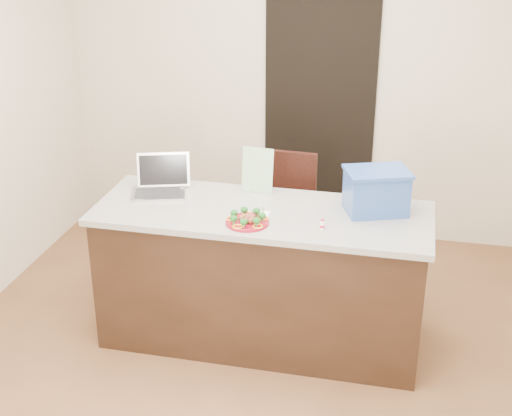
% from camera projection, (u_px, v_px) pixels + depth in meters
% --- Properties ---
extents(ground, '(4.00, 4.00, 0.00)m').
position_uv_depth(ground, '(253.00, 359.00, 4.49)').
color(ground, brown).
rests_on(ground, ground).
extents(room_shell, '(4.00, 4.00, 4.00)m').
position_uv_depth(room_shell, '(252.00, 110.00, 3.84)').
color(room_shell, white).
rests_on(room_shell, ground).
extents(doorway, '(0.90, 0.02, 2.00)m').
position_uv_depth(doorway, '(319.00, 119.00, 5.83)').
color(doorway, black).
rests_on(doorway, ground).
extents(island, '(2.06, 0.76, 0.92)m').
position_uv_depth(island, '(262.00, 276.00, 4.53)').
color(island, black).
rests_on(island, ground).
extents(plate, '(0.26, 0.26, 0.02)m').
position_uv_depth(plate, '(247.00, 222.00, 4.16)').
color(plate, maroon).
rests_on(plate, island).
extents(meatballs, '(0.10, 0.10, 0.04)m').
position_uv_depth(meatballs, '(248.00, 218.00, 4.16)').
color(meatballs, brown).
rests_on(meatballs, plate).
extents(broccoli, '(0.22, 0.21, 0.04)m').
position_uv_depth(broccoli, '(247.00, 216.00, 4.15)').
color(broccoli, '#134916').
rests_on(broccoli, plate).
extents(pepper_rings, '(0.24, 0.25, 0.01)m').
position_uv_depth(pepper_rings, '(247.00, 221.00, 4.16)').
color(pepper_rings, '#FFAB1A').
rests_on(pepper_rings, plate).
extents(napkin, '(0.15, 0.15, 0.01)m').
position_uv_depth(napkin, '(256.00, 215.00, 4.27)').
color(napkin, white).
rests_on(napkin, island).
extents(fork, '(0.08, 0.15, 0.00)m').
position_uv_depth(fork, '(253.00, 213.00, 4.28)').
color(fork, '#B8B8BD').
rests_on(fork, napkin).
extents(knife, '(0.04, 0.20, 0.01)m').
position_uv_depth(knife, '(260.00, 216.00, 4.25)').
color(knife, white).
rests_on(knife, napkin).
extents(yogurt_bottle, '(0.03, 0.03, 0.06)m').
position_uv_depth(yogurt_bottle, '(322.00, 225.00, 4.09)').
color(yogurt_bottle, white).
rests_on(yogurt_bottle, island).
extents(laptop, '(0.39, 0.36, 0.24)m').
position_uv_depth(laptop, '(161.00, 182.00, 4.59)').
color(laptop, '#A1A1A6').
rests_on(laptop, island).
extents(leaflet, '(0.21, 0.06, 0.29)m').
position_uv_depth(leaflet, '(257.00, 170.00, 4.56)').
color(leaflet, white).
rests_on(leaflet, island).
extents(blue_box, '(0.44, 0.38, 0.27)m').
position_uv_depth(blue_box, '(376.00, 191.00, 4.27)').
color(blue_box, '#2A4C99').
rests_on(blue_box, island).
extents(chair, '(0.46, 0.46, 0.99)m').
position_uv_depth(chair, '(284.00, 211.00, 5.20)').
color(chair, black).
rests_on(chair, ground).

